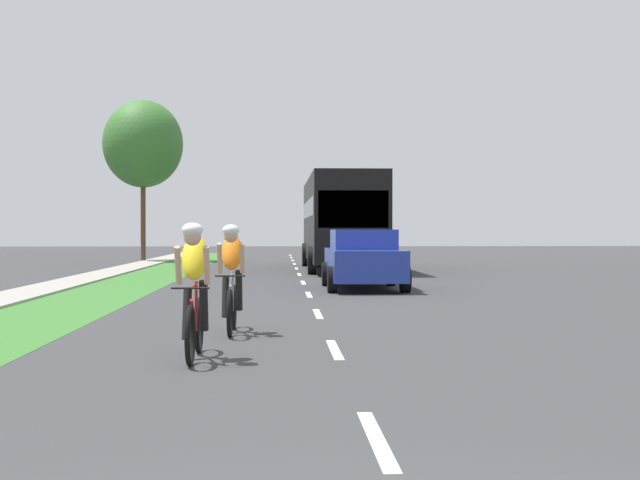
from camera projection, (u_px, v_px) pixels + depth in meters
ground_plane at (305, 286)px, 23.17m from camera, size 120.00×120.00×0.00m
grass_verge at (122, 287)px, 22.94m from camera, size 2.25×70.00×0.01m
sidewalk_concrete at (53, 287)px, 22.86m from camera, size 1.31×70.00×0.10m
lane_markings_center at (301, 278)px, 27.17m from camera, size 0.12×53.13×0.01m
cyclist_lead at (194, 290)px, 9.97m from camera, size 0.42×1.72×1.58m
cyclist_trailing at (232, 278)px, 12.54m from camera, size 0.42×1.72×1.58m
sedan_blue at (363, 259)px, 22.17m from camera, size 1.98×4.30×1.52m
bus_black at (341, 218)px, 33.39m from camera, size 2.78×11.60×3.48m
street_tree_far at (143, 144)px, 42.04m from camera, size 3.85×3.85×7.83m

